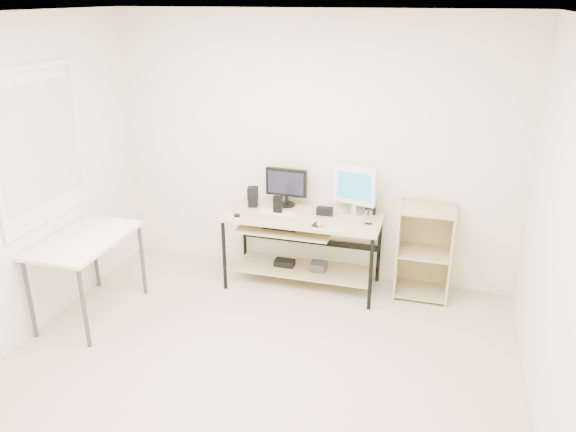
# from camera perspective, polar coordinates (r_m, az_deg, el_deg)

# --- Properties ---
(room) EXTENTS (4.01, 4.01, 2.62)m
(room) POSITION_cam_1_polar(r_m,az_deg,el_deg) (3.76, -6.67, -0.32)
(room) COLOR beige
(room) RESTS_ON ground
(desk) EXTENTS (1.50, 0.65, 0.75)m
(desk) POSITION_cam_1_polar(r_m,az_deg,el_deg) (5.44, 1.26, -1.92)
(desk) COLOR tan
(desk) RESTS_ON ground
(side_table) EXTENTS (0.60, 1.00, 0.75)m
(side_table) POSITION_cam_1_polar(r_m,az_deg,el_deg) (5.19, -19.90, -2.94)
(side_table) COLOR white
(side_table) RESTS_ON ground
(shelf_unit) EXTENTS (0.50, 0.40, 0.90)m
(shelf_unit) POSITION_cam_1_polar(r_m,az_deg,el_deg) (5.48, 13.69, -3.41)
(shelf_unit) COLOR tan
(shelf_unit) RESTS_ON ground
(black_monitor) EXTENTS (0.42, 0.17, 0.38)m
(black_monitor) POSITION_cam_1_polar(r_m,az_deg,el_deg) (5.52, -0.16, 3.21)
(black_monitor) COLOR black
(black_monitor) RESTS_ON desk
(white_imac) EXTENTS (0.43, 0.17, 0.47)m
(white_imac) POSITION_cam_1_polar(r_m,az_deg,el_deg) (5.34, 6.76, 2.98)
(white_imac) COLOR silver
(white_imac) RESTS_ON desk
(keyboard) EXTENTS (0.38, 0.14, 0.01)m
(keyboard) POSITION_cam_1_polar(r_m,az_deg,el_deg) (5.40, -0.97, 0.38)
(keyboard) COLOR white
(keyboard) RESTS_ON desk
(mouse) EXTENTS (0.06, 0.10, 0.03)m
(mouse) POSITION_cam_1_polar(r_m,az_deg,el_deg) (5.11, 3.27, -0.79)
(mouse) COLOR #B4B4B9
(mouse) RESTS_ON desk
(center_speaker) EXTENTS (0.16, 0.08, 0.08)m
(center_speaker) POSITION_cam_1_polar(r_m,az_deg,el_deg) (5.35, 3.74, 0.50)
(center_speaker) COLOR black
(center_speaker) RESTS_ON desk
(speaker_left) EXTENTS (0.12, 0.12, 0.20)m
(speaker_left) POSITION_cam_1_polar(r_m,az_deg,el_deg) (5.55, -3.59, 2.02)
(speaker_left) COLOR black
(speaker_left) RESTS_ON desk
(speaker_right) EXTENTS (0.11, 0.11, 0.12)m
(speaker_right) POSITION_cam_1_polar(r_m,az_deg,el_deg) (5.43, 8.41, 0.86)
(speaker_right) COLOR black
(speaker_right) RESTS_ON desk
(audio_controller) EXTENTS (0.09, 0.06, 0.17)m
(audio_controller) POSITION_cam_1_polar(r_m,az_deg,el_deg) (5.36, -1.03, 1.13)
(audio_controller) COLOR black
(audio_controller) RESTS_ON desk
(volume_puck) EXTENTS (0.07, 0.07, 0.02)m
(volume_puck) POSITION_cam_1_polar(r_m,az_deg,el_deg) (5.33, -5.21, 0.08)
(volume_puck) COLOR black
(volume_puck) RESTS_ON desk
(smartphone) EXTENTS (0.08, 0.12, 0.01)m
(smartphone) POSITION_cam_1_polar(r_m,az_deg,el_deg) (5.13, 2.92, -0.86)
(smartphone) COLOR black
(smartphone) RESTS_ON desk
(coaster) EXTENTS (0.09, 0.09, 0.01)m
(coaster) POSITION_cam_1_polar(r_m,az_deg,el_deg) (5.19, 8.13, -0.78)
(coaster) COLOR #AE7D4E
(coaster) RESTS_ON desk
(drinking_glass) EXTENTS (0.07, 0.07, 0.13)m
(drinking_glass) POSITION_cam_1_polar(r_m,az_deg,el_deg) (5.17, 8.17, -0.09)
(drinking_glass) COLOR white
(drinking_glass) RESTS_ON coaster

